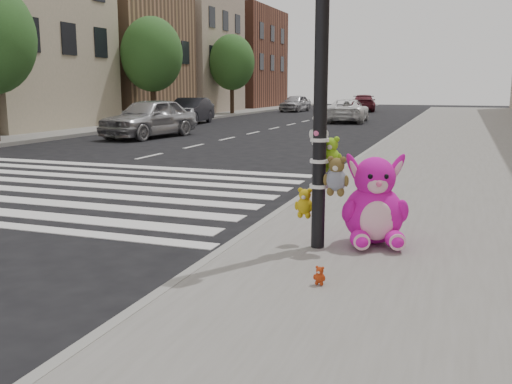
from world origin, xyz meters
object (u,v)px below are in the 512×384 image
at_px(pink_bunny, 374,207).
at_px(car_dark_far, 190,111).
at_px(car_silver_far, 149,118).
at_px(car_white_near, 347,111).
at_px(signal_pole, 323,115).
at_px(red_teddy, 320,275).

relative_size(pink_bunny, car_dark_far, 0.27).
relative_size(car_silver_far, car_dark_far, 1.08).
bearing_deg(car_white_near, pink_bunny, 96.81).
relative_size(signal_pole, car_silver_far, 0.86).
height_order(red_teddy, car_white_near, car_white_near).
bearing_deg(car_white_near, red_teddy, 95.57).
height_order(pink_bunny, car_dark_far, car_dark_far).
distance_m(red_teddy, car_dark_far, 26.30).
height_order(pink_bunny, car_silver_far, car_silver_far).
xyz_separation_m(red_teddy, car_white_near, (-4.97, 27.45, 0.42)).
relative_size(pink_bunny, car_silver_far, 0.25).
relative_size(pink_bunny, car_white_near, 0.24).
height_order(red_teddy, car_dark_far, car_dark_far).
bearing_deg(signal_pole, car_white_near, 100.12).
distance_m(red_teddy, car_white_near, 27.90).
bearing_deg(car_dark_far, signal_pole, -67.60).
relative_size(signal_pole, car_white_near, 0.85).
xyz_separation_m(car_dark_far, car_white_near, (7.77, 4.45, -0.05)).
xyz_separation_m(red_teddy, car_dark_far, (-12.74, 23.01, 0.47)).
distance_m(pink_bunny, car_white_near, 26.32).
distance_m(pink_bunny, red_teddy, 1.73).
bearing_deg(car_silver_far, signal_pole, -44.94).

